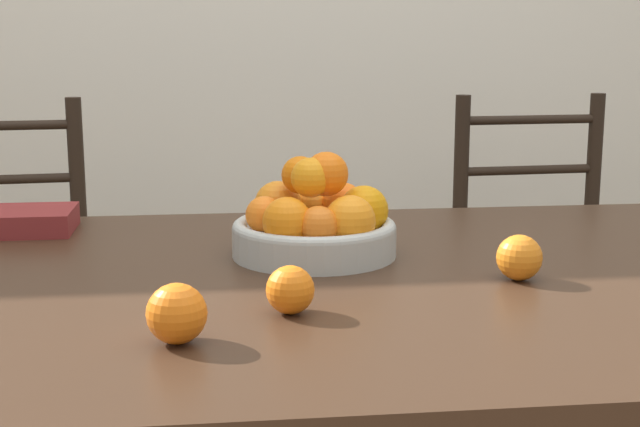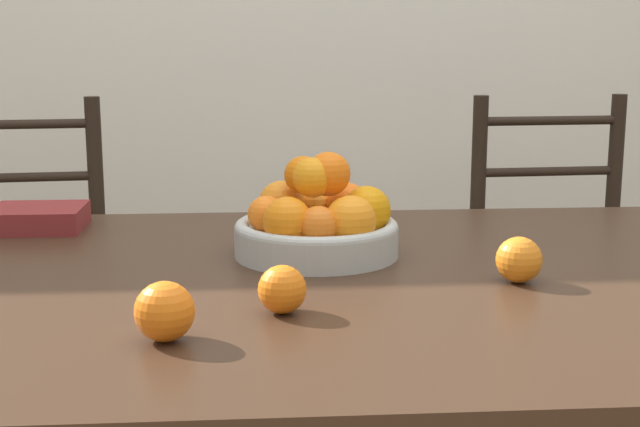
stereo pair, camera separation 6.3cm
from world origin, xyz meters
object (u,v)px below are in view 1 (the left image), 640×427
fruit_bowl (316,223)px  chair_right (545,283)px  book_stack (27,221)px  orange_loose_1 (177,314)px  orange_loose_0 (290,290)px  orange_loose_2 (519,258)px

fruit_bowl → chair_right: size_ratio=0.29×
fruit_bowl → book_stack: size_ratio=1.59×
orange_loose_1 → chair_right: chair_right is taller
chair_right → orange_loose_1: bearing=-132.3°
fruit_bowl → chair_right: bearing=45.8°
orange_loose_0 → orange_loose_1: (-0.15, -0.10, 0.00)m
book_stack → orange_loose_2: bearing=-28.3°
book_stack → orange_loose_0: bearing=-51.3°
orange_loose_0 → orange_loose_1: 0.18m
chair_right → book_stack: bearing=-163.0°
orange_loose_0 → chair_right: size_ratio=0.07×
book_stack → orange_loose_1: bearing=-65.3°
fruit_bowl → orange_loose_1: 0.47m
orange_loose_0 → fruit_bowl: bearing=77.4°
orange_loose_2 → chair_right: chair_right is taller
orange_loose_0 → orange_loose_2: orange_loose_2 is taller
orange_loose_1 → orange_loose_2: size_ratio=1.06×
fruit_bowl → chair_right: 1.03m
fruit_bowl → orange_loose_1: bearing=-117.6°
orange_loose_0 → book_stack: bearing=128.7°
fruit_bowl → book_stack: fruit_bowl is taller
orange_loose_1 → chair_right: size_ratio=0.08×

